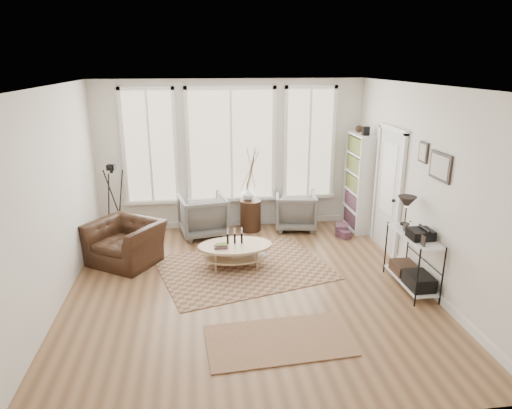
{
  "coord_description": "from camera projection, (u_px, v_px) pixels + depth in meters",
  "views": [
    {
      "loc": [
        -0.69,
        -6.03,
        3.21
      ],
      "look_at": [
        0.2,
        0.6,
        1.1
      ],
      "focal_mm": 32.0,
      "sensor_mm": 36.0,
      "label": 1
    }
  ],
  "objects": [
    {
      "name": "room",
      "position": [
        249.0,
        195.0,
        6.35
      ],
      "size": [
        5.5,
        5.54,
        2.9
      ],
      "color": "olive",
      "rests_on": "ground"
    },
    {
      "name": "bay_window",
      "position": [
        231.0,
        147.0,
        8.84
      ],
      "size": [
        4.14,
        0.12,
        2.24
      ],
      "color": "tan",
      "rests_on": "ground"
    },
    {
      "name": "door",
      "position": [
        388.0,
        188.0,
        7.83
      ],
      "size": [
        0.09,
        1.06,
        2.22
      ],
      "color": "silver",
      "rests_on": "ground"
    },
    {
      "name": "bookcase",
      "position": [
        359.0,
        182.0,
        8.88
      ],
      "size": [
        0.31,
        0.85,
        2.06
      ],
      "color": "white",
      "rests_on": "ground"
    },
    {
      "name": "low_shelf",
      "position": [
        413.0,
        255.0,
        6.62
      ],
      "size": [
        0.38,
        1.08,
        1.3
      ],
      "color": "white",
      "rests_on": "ground"
    },
    {
      "name": "wall_art",
      "position": [
        436.0,
        163.0,
        6.26
      ],
      "size": [
        0.04,
        0.88,
        0.44
      ],
      "color": "black",
      "rests_on": "ground"
    },
    {
      "name": "rug_main",
      "position": [
        244.0,
        268.0,
        7.39
      ],
      "size": [
        3.0,
        2.55,
        0.01
      ],
      "primitive_type": "cube",
      "rotation": [
        0.0,
        0.0,
        0.27
      ],
      "color": "brown",
      "rests_on": "ground"
    },
    {
      "name": "rug_runner",
      "position": [
        278.0,
        340.0,
        5.47
      ],
      "size": [
        1.77,
        1.06,
        0.01
      ],
      "primitive_type": "cube",
      "rotation": [
        0.0,
        0.0,
        0.06
      ],
      "color": "brown",
      "rests_on": "ground"
    },
    {
      "name": "coffee_table",
      "position": [
        235.0,
        249.0,
        7.38
      ],
      "size": [
        1.21,
        0.78,
        0.55
      ],
      "color": "tan",
      "rests_on": "ground"
    },
    {
      "name": "armchair_left",
      "position": [
        203.0,
        216.0,
        8.7
      ],
      "size": [
        0.98,
        1.0,
        0.78
      ],
      "primitive_type": "imported",
      "rotation": [
        0.0,
        0.0,
        3.33
      ],
      "color": "slate",
      "rests_on": "ground"
    },
    {
      "name": "armchair_right",
      "position": [
        295.0,
        211.0,
        9.06
      ],
      "size": [
        0.9,
        0.92,
        0.74
      ],
      "primitive_type": "imported",
      "rotation": [
        0.0,
        0.0,
        2.98
      ],
      "color": "slate",
      "rests_on": "ground"
    },
    {
      "name": "side_table",
      "position": [
        250.0,
        190.0,
        8.81
      ],
      "size": [
        0.41,
        0.41,
        1.72
      ],
      "color": "#321E13",
      "rests_on": "ground"
    },
    {
      "name": "vase",
      "position": [
        248.0,
        193.0,
        8.88
      ],
      "size": [
        0.25,
        0.25,
        0.26
      ],
      "primitive_type": "imported",
      "rotation": [
        0.0,
        0.0,
        -0.01
      ],
      "color": "silver",
      "rests_on": "side_table"
    },
    {
      "name": "accent_chair",
      "position": [
        126.0,
        242.0,
        7.52
      ],
      "size": [
        1.41,
        1.38,
        0.7
      ],
      "primitive_type": "imported",
      "rotation": [
        0.0,
        0.0,
        -0.59
      ],
      "color": "#321E13",
      "rests_on": "ground"
    },
    {
      "name": "tripod_camera",
      "position": [
        115.0,
        207.0,
        8.32
      ],
      "size": [
        0.51,
        0.51,
        1.45
      ],
      "color": "black",
      "rests_on": "ground"
    },
    {
      "name": "book_stack_near",
      "position": [
        342.0,
        229.0,
        8.81
      ],
      "size": [
        0.32,
        0.37,
        0.2
      ],
      "primitive_type": "cube",
      "rotation": [
        0.0,
        0.0,
        -0.28
      ],
      "color": "maroon",
      "rests_on": "ground"
    },
    {
      "name": "book_stack_far",
      "position": [
        345.0,
        234.0,
        8.64
      ],
      "size": [
        0.23,
        0.27,
        0.14
      ],
      "primitive_type": "cube",
      "rotation": [
        0.0,
        0.0,
        0.3
      ],
      "color": "maroon",
      "rests_on": "ground"
    }
  ]
}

